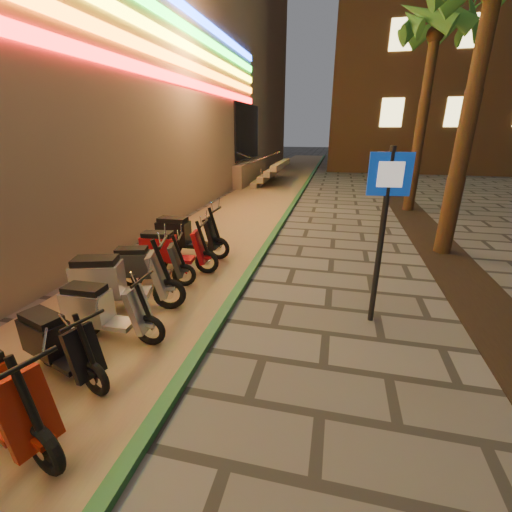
% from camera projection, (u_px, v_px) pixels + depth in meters
% --- Properties ---
extents(ground, '(120.00, 120.00, 0.00)m').
position_uv_depth(ground, '(226.00, 465.00, 3.27)').
color(ground, '#474442').
rests_on(ground, ground).
extents(parking_strip, '(3.40, 60.00, 0.01)m').
position_uv_depth(parking_strip, '(242.00, 213.00, 12.94)').
color(parking_strip, '#8C7251').
rests_on(parking_strip, ground).
extents(green_curb, '(0.18, 60.00, 0.10)m').
position_uv_depth(green_curb, '(287.00, 214.00, 12.56)').
color(green_curb, '#225C2F').
rests_on(green_curb, ground).
extents(planting_strip, '(1.20, 40.00, 0.02)m').
position_uv_depth(planting_strip, '(467.00, 284.00, 7.05)').
color(planting_strip, black).
rests_on(planting_strip, ground).
extents(palm_d, '(2.97, 3.02, 7.16)m').
position_uv_depth(palm_d, '(435.00, 34.00, 11.35)').
color(palm_d, '#472D19').
rests_on(palm_d, ground).
extents(pedestrian_sign, '(0.61, 0.12, 2.79)m').
position_uv_depth(pedestrian_sign, '(384.00, 215.00, 5.11)').
color(pedestrian_sign, black).
rests_on(pedestrian_sign, ground).
extents(scooter_5, '(1.49, 0.80, 1.06)m').
position_uv_depth(scooter_5, '(57.00, 344.00, 4.32)').
color(scooter_5, black).
rests_on(scooter_5, ground).
extents(scooter_6, '(1.57, 0.55, 1.11)m').
position_uv_depth(scooter_6, '(102.00, 310.00, 5.07)').
color(scooter_6, black).
rests_on(scooter_6, ground).
extents(scooter_7, '(1.84, 0.98, 1.31)m').
position_uv_depth(scooter_7, '(116.00, 281.00, 5.83)').
color(scooter_7, black).
rests_on(scooter_7, ground).
extents(scooter_8, '(1.54, 0.80, 1.10)m').
position_uv_depth(scooter_8, '(146.00, 265.00, 6.77)').
color(scooter_8, black).
rests_on(scooter_8, ground).
extents(scooter_9, '(1.70, 0.66, 1.19)m').
position_uv_depth(scooter_9, '(170.00, 250.00, 7.48)').
color(scooter_9, black).
rests_on(scooter_9, ground).
extents(scooter_10, '(1.81, 0.64, 1.28)m').
position_uv_depth(scooter_10, '(184.00, 235.00, 8.38)').
color(scooter_10, black).
rests_on(scooter_10, ground).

